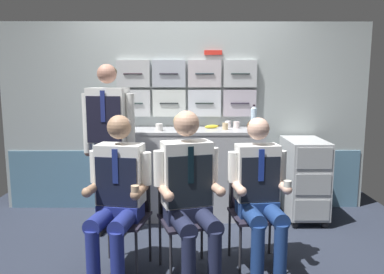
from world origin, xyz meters
TOP-DOWN VIEW (x-y plane):
  - ground at (0.00, 0.00)m, footprint 4.80×4.80m
  - galley_bulkhead at (0.00, 1.37)m, footprint 4.20×0.14m
  - galley_counter at (0.02, 1.09)m, footprint 1.67×0.53m
  - service_trolley at (1.29, 0.98)m, footprint 0.40×0.65m
  - folding_chair_left at (-0.47, -0.06)m, footprint 0.46×0.47m
  - crew_member_left at (-0.50, -0.22)m, footprint 0.50×0.65m
  - folding_chair_center at (0.01, -0.09)m, footprint 0.50×0.50m
  - crew_member_center at (0.05, -0.24)m, footprint 0.54×0.69m
  - folding_chair_right at (0.59, 0.03)m, footprint 0.45×0.45m
  - crew_member_right at (0.61, -0.13)m, footprint 0.48×0.62m
  - crew_member_standing at (-0.73, 0.62)m, footprint 0.52×0.32m
  - water_bottle_blue_cap at (0.75, 1.06)m, footprint 0.06×0.06m
  - water_bottle_clear at (-0.71, 1.17)m, footprint 0.07×0.07m
  - paper_cup_blue at (0.49, 1.26)m, footprint 0.07×0.07m
  - paper_cup_tan at (-0.27, 0.98)m, footprint 0.07×0.07m
  - coffee_cup_spare at (0.44, 1.07)m, footprint 0.06×0.06m
  - coffee_cup_white at (0.58, 1.18)m, footprint 0.07×0.07m
  - snack_banana at (0.30, 1.17)m, footprint 0.17×0.10m

SIDE VIEW (x-z plane):
  - ground at x=0.00m, z-range -0.04..0.00m
  - service_trolley at x=1.29m, z-range 0.03..0.91m
  - galley_counter at x=0.02m, z-range 0.00..0.97m
  - folding_chair_left at x=-0.47m, z-range 0.09..0.93m
  - folding_chair_center at x=0.01m, z-range 0.09..0.93m
  - folding_chair_right at x=0.59m, z-range 0.09..0.93m
  - crew_member_right at x=0.61m, z-range 0.05..1.27m
  - crew_member_left at x=-0.50m, z-range 0.06..1.31m
  - crew_member_center at x=0.05m, z-range 0.07..1.35m
  - crew_member_standing at x=-0.73m, z-range 0.15..1.81m
  - snack_banana at x=0.30m, z-range 0.97..1.01m
  - paper_cup_blue at x=0.49m, z-range 0.98..1.05m
  - coffee_cup_spare at x=0.44m, z-range 0.98..1.05m
  - coffee_cup_white at x=0.58m, z-range 0.98..1.05m
  - paper_cup_tan at x=-0.27m, z-range 0.98..1.05m
  - galley_bulkhead at x=0.00m, z-range -0.01..2.14m
  - water_bottle_clear at x=-0.71m, z-range 0.97..1.21m
  - water_bottle_blue_cap at x=0.75m, z-range 0.97..1.24m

